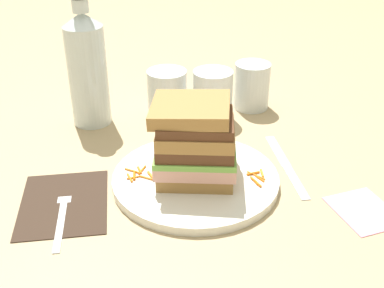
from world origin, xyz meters
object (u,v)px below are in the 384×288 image
napkin_dark (64,203)px  empty_tumbler_1 (252,86)px  main_plate (196,179)px  napkin_pink (364,210)px  empty_tumbler_0 (166,93)px  juice_glass (213,98)px  water_bottle (87,68)px  knife (287,167)px  sandwich (195,142)px  fork (62,210)px

napkin_dark → empty_tumbler_1: empty_tumbler_1 is taller
main_plate → napkin_pink: main_plate is taller
empty_tumbler_1 → empty_tumbler_0: bearing=179.0°
juice_glass → water_bottle: (-0.23, 0.03, 0.07)m
main_plate → knife: 0.16m
water_bottle → napkin_pink: water_bottle is taller
juice_glass → napkin_pink: bearing=-65.9°
sandwich → water_bottle: (-0.16, 0.25, 0.04)m
juice_glass → napkin_dark: bearing=-140.0°
juice_glass → knife: bearing=-67.8°
sandwich → knife: 0.18m
main_plate → empty_tumbler_0: (-0.01, 0.26, 0.04)m
empty_tumbler_1 → napkin_pink: empty_tumbler_1 is taller
fork → juice_glass: (0.28, 0.26, 0.04)m
fork → juice_glass: 0.38m
empty_tumbler_1 → sandwich: bearing=-123.5°
water_bottle → napkin_pink: (0.38, -0.37, -0.11)m
sandwich → juice_glass: 0.23m
empty_tumbler_1 → napkin_pink: 0.38m
juice_glass → empty_tumbler_0: size_ratio=1.09×
sandwich → fork: size_ratio=0.87×
water_bottle → empty_tumbler_0: (0.15, 0.01, -0.07)m
juice_glass → water_bottle: bearing=172.7°
main_plate → empty_tumbler_1: size_ratio=2.77×
knife → napkin_pink: size_ratio=2.07×
napkin_dark → empty_tumbler_0: 0.34m
sandwich → empty_tumbler_0: size_ratio=1.60×
empty_tumbler_0 → knife: bearing=-55.0°
napkin_dark → knife: bearing=5.2°
main_plate → napkin_dark: size_ratio=1.63×
napkin_dark → fork: size_ratio=0.97×
fork → knife: (0.36, 0.06, -0.00)m
water_bottle → empty_tumbler_0: size_ratio=2.77×
napkin_dark → empty_tumbler_0: (0.19, 0.27, 0.04)m
fork → empty_tumbler_1: size_ratio=1.76×
main_plate → sandwich: (-0.00, 0.00, 0.07)m
main_plate → juice_glass: size_ratio=2.64×
sandwich → knife: sandwich is taller
sandwich → juice_glass: size_ratio=1.46×
napkin_dark → empty_tumbler_1: bearing=36.2°
sandwich → fork: bearing=-168.8°
main_plate → juice_glass: 0.23m
sandwich → fork: sandwich is taller
juice_glass → napkin_pink: size_ratio=1.02×
fork → napkin_pink: fork is taller
empty_tumbler_1 → napkin_pink: bearing=-80.8°
napkin_dark → napkin_pink: 0.44m
knife → juice_glass: size_ratio=2.02×
main_plate → juice_glass: (0.08, 0.22, 0.04)m
sandwich → napkin_dark: 0.22m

